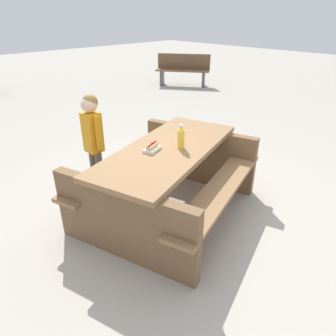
# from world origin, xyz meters

# --- Properties ---
(ground_plane) EXTENTS (30.00, 30.00, 0.00)m
(ground_plane) POSITION_xyz_m (0.00, 0.00, 0.00)
(ground_plane) COLOR #ADA599
(ground_plane) RESTS_ON ground
(picnic_table) EXTENTS (2.12, 1.86, 0.75)m
(picnic_table) POSITION_xyz_m (0.00, 0.00, 0.44)
(picnic_table) COLOR olive
(picnic_table) RESTS_ON ground
(soda_bottle) EXTENTS (0.07, 0.07, 0.24)m
(soda_bottle) POSITION_xyz_m (-0.08, 0.09, 0.86)
(soda_bottle) COLOR yellow
(soda_bottle) RESTS_ON picnic_table
(hotdog_tray) EXTENTS (0.21, 0.16, 0.08)m
(hotdog_tray) POSITION_xyz_m (0.16, -0.06, 0.78)
(hotdog_tray) COLOR white
(hotdog_tray) RESTS_ON picnic_table
(child_in_coat) EXTENTS (0.19, 0.29, 1.17)m
(child_in_coat) POSITION_xyz_m (0.30, -0.88, 0.75)
(child_in_coat) COLOR brown
(child_in_coat) RESTS_ON ground
(park_bench_near) EXTENTS (1.18, 1.46, 0.85)m
(park_bench_near) POSITION_xyz_m (-4.72, -4.19, 0.45)
(park_bench_near) COLOR brown
(park_bench_near) RESTS_ON ground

